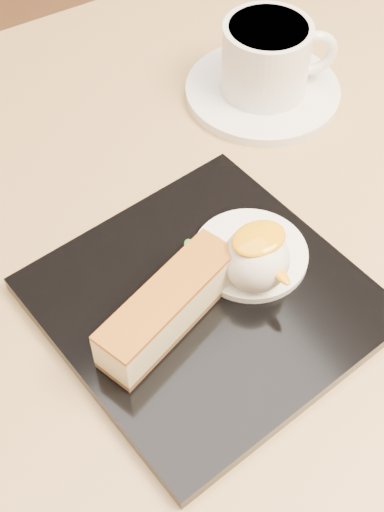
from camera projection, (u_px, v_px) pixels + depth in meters
table at (186, 391)px, 0.67m from camera, size 0.80×0.80×0.72m
dessert_plate at (206, 302)px, 0.54m from camera, size 0.25×0.25×0.01m
cheesecake at (168, 307)px, 0.50m from camera, size 0.12×0.07×0.04m
cream_smear at (250, 254)px, 0.55m from camera, size 0.09×0.09×0.01m
ice_cream_scoop at (256, 259)px, 0.52m from camera, size 0.05×0.05×0.05m
mango_sauce at (259, 239)px, 0.51m from camera, size 0.04×0.03×0.01m
mint_sprig at (202, 245)px, 0.56m from camera, size 0.03×0.02×0.00m
saucer at (262, 91)px, 0.69m from camera, size 0.15×0.15×0.01m
coffee_cup at (268, 57)px, 0.66m from camera, size 0.11×0.08×0.07m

